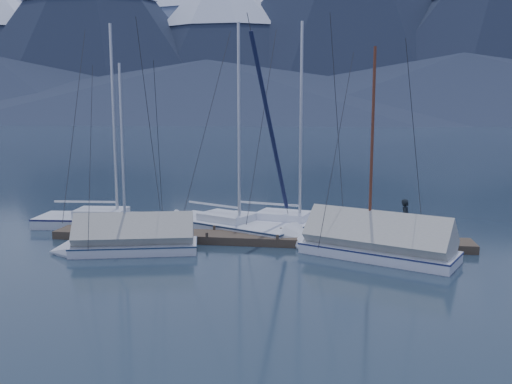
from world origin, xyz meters
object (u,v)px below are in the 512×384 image
Objects in this scene: sailboat_open_right at (311,228)px; sailboat_covered_far at (123,243)px; sailboat_covered_near at (365,245)px; person at (405,218)px; sailboat_open_left at (129,223)px; sailboat_open_mid at (249,231)px.

sailboat_open_right is 1.29× the size of sailboat_covered_far.
sailboat_open_right is 4.59m from sailboat_covered_near.
sailboat_covered_far is at bearing 116.12° from person.
person is (1.72, 1.94, 0.71)m from sailboat_covered_near.
sailboat_open_left is at bearing 108.99° from sailboat_covered_far.
sailboat_open_left reaches higher than sailboat_covered_far.
person is (12.94, -1.89, 0.97)m from sailboat_open_left.
sailboat_open_right is (8.91, 0.14, -0.00)m from sailboat_open_left.
person is at bearing 48.36° from sailboat_covered_near.
sailboat_open_left is at bearing 171.73° from sailboat_open_mid.
sailboat_open_mid is (6.13, -0.89, -0.00)m from sailboat_open_left.
sailboat_covered_far is at bearing -71.01° from sailboat_open_left.
sailboat_covered_near is (5.09, -2.93, 0.26)m from sailboat_open_mid.
sailboat_open_left is 6.19m from sailboat_open_mid.
sailboat_open_mid reaches higher than sailboat_covered_far.
sailboat_covered_far is (-7.27, -4.89, 0.21)m from sailboat_open_right.
sailboat_open_mid reaches higher than sailboat_covered_near.
person is at bearing 14.23° from sailboat_covered_far.
sailboat_open_mid is 1.18× the size of sailboat_covered_near.
sailboat_open_left is 1.01× the size of sailboat_open_right.
sailboat_covered_near is at bearing -29.97° from sailboat_open_mid.
sailboat_open_mid is 0.99× the size of sailboat_open_right.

